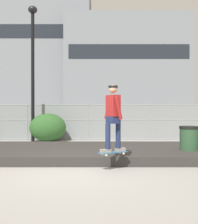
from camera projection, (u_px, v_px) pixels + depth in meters
name	position (u px, v px, depth m)	size (l,w,h in m)	color
ground_plane	(77.00, 173.00, 6.57)	(120.00, 120.00, 0.00)	gray
gravel_berm	(83.00, 152.00, 9.09)	(13.36, 3.68, 0.27)	#33302D
skateboard	(113.00, 152.00, 6.87)	(0.80, 0.56, 0.07)	#2D608C
skater	(113.00, 114.00, 6.86)	(0.68, 0.62, 1.71)	gray
chain_fence	(89.00, 122.00, 13.99)	(19.05, 0.06, 1.85)	gray
street_lamp	(33.00, 57.00, 13.06)	(0.44, 0.44, 6.57)	black
parked_car_near	(35.00, 121.00, 17.15)	(4.56, 2.28, 1.66)	#474C54
library_building	(44.00, 56.00, 54.75)	(19.10, 13.31, 25.19)	slate
office_block	(126.00, 69.00, 51.25)	(22.51, 10.09, 18.70)	slate
shrub_center	(48.00, 127.00, 13.22)	(1.78, 1.46, 1.37)	#2D5B28
trash_bin	(189.00, 142.00, 8.51)	(0.59, 0.59, 1.03)	#2D5133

